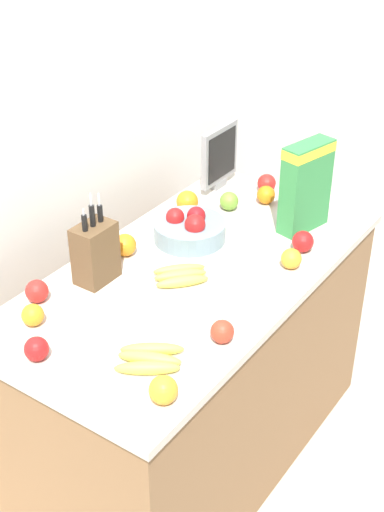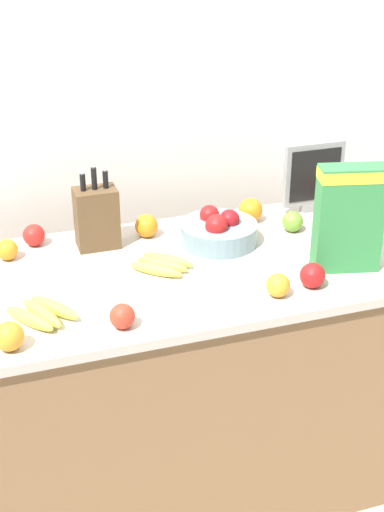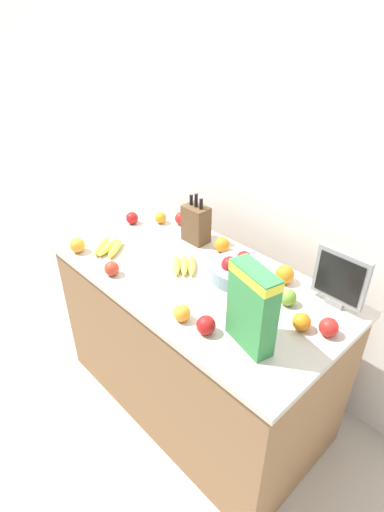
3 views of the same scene
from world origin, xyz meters
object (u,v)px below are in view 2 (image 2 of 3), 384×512
object	(u,v)px
apple_rightmost	(293,221)
orange_near_bowl	(278,285)
orange_by_cereal	(147,226)
banana_bunch_right	(162,265)
apple_rear	(354,218)
orange_front_left	(338,227)
cereal_box	(349,215)
apple_near_bananas	(312,275)
apple_leftmost	(122,316)
small_monitor	(314,176)
banana_bunch_left	(42,313)
knife_block	(97,217)
orange_back_center	(9,336)
orange_front_right	(7,250)
fruit_bowl	(219,231)
orange_mid_left	(251,210)
apple_front	(34,235)

from	to	relation	value
apple_rightmost	orange_near_bowl	xyz separation A→B (m)	(-0.24, -0.40, -0.00)
apple_rightmost	orange_by_cereal	distance (m)	0.51
banana_bunch_right	apple_rightmost	world-z (taller)	apple_rightmost
apple_rear	orange_front_left	distance (m)	0.10
cereal_box	orange_front_left	world-z (taller)	cereal_box
apple_near_bananas	apple_leftmost	distance (m)	0.60
cereal_box	orange_near_bowl	xyz separation A→B (m)	(-0.27, -0.10, -0.15)
small_monitor	banana_bunch_left	xyz separation A→B (m)	(-1.06, -0.45, -0.12)
banana_bunch_left	apple_rear	distance (m)	1.17
knife_block	orange_back_center	size ratio (longest dim) A/B	4.06
cereal_box	apple_rightmost	world-z (taller)	cereal_box
apple_rear	orange_front_right	xyz separation A→B (m)	(-1.19, 0.14, -0.00)
knife_block	orange_back_center	world-z (taller)	knife_block
cereal_box	fruit_bowl	bearing A→B (deg)	149.92
orange_front_right	orange_mid_left	bearing A→B (deg)	2.16
banana_bunch_left	cereal_box	bearing A→B (deg)	0.48
cereal_box	apple_rightmost	bearing A→B (deg)	110.15
small_monitor	banana_bunch_left	distance (m)	1.16
banana_bunch_left	orange_by_cereal	bearing A→B (deg)	45.83
banana_bunch_right	orange_by_cereal	bearing A→B (deg)	85.76
cereal_box	apple_front	world-z (taller)	cereal_box
fruit_bowl	orange_front_left	world-z (taller)	fruit_bowl
banana_bunch_right	apple_rear	distance (m)	0.74
apple_leftmost	apple_rear	size ratio (longest dim) A/B	0.93
apple_rear	orange_front_left	bearing A→B (deg)	-151.71
banana_bunch_right	knife_block	bearing A→B (deg)	123.95
orange_front_left	banana_bunch_right	bearing A→B (deg)	-176.26
banana_bunch_left	orange_front_right	bearing A→B (deg)	97.78
small_monitor	banana_bunch_left	size ratio (longest dim) A/B	1.25
apple_near_bananas	orange_front_left	world-z (taller)	apple_near_bananas
small_monitor	apple_rear	xyz separation A→B (m)	(0.08, -0.18, -0.10)
apple_front	apple_rear	distance (m)	1.12
apple_near_bananas	apple_rightmost	xyz separation A→B (m)	(0.12, 0.38, -0.00)
fruit_bowl	banana_bunch_left	size ratio (longest dim) A/B	1.25
apple_front	orange_by_cereal	world-z (taller)	orange_by_cereal
apple_rightmost	orange_front_right	distance (m)	0.98
knife_block	small_monitor	xyz separation A→B (m)	(0.82, 0.04, 0.04)
cereal_box	banana_bunch_left	size ratio (longest dim) A/B	1.60
knife_block	apple_near_bananas	xyz separation A→B (m)	(0.55, -0.48, -0.07)
orange_mid_left	orange_front_right	xyz separation A→B (m)	(-0.86, -0.03, -0.01)
cereal_box	apple_front	distance (m)	1.04
apple_front	orange_front_left	world-z (taller)	apple_front
apple_rightmost	orange_front_right	bearing A→B (deg)	174.53
banana_bunch_right	apple_front	xyz separation A→B (m)	(-0.36, 0.31, 0.02)
banana_bunch_left	orange_by_cereal	distance (m)	0.60
fruit_bowl	orange_front_left	distance (m)	0.42
fruit_bowl	orange_by_cereal	world-z (taller)	fruit_bowl
fruit_bowl	banana_bunch_right	xyz separation A→B (m)	(-0.24, -0.13, -0.03)
apple_rear	orange_by_cereal	world-z (taller)	orange_by_cereal
cereal_box	orange_by_cereal	distance (m)	0.70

